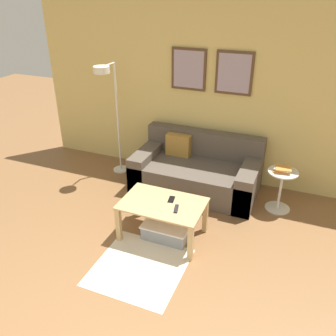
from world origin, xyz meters
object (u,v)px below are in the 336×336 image
Objects in this scene: couch at (197,171)px; cell_phone at (171,199)px; coffee_table at (163,209)px; storage_bin at (167,229)px; remote_control at (176,209)px; floor_lamp at (109,100)px; side_table at (281,187)px; book_stack at (282,169)px.

couch reaches higher than cell_phone.
cell_phone is at bearing 55.61° from coffee_table.
storage_bin is 0.41m from remote_control.
floor_lamp reaches higher than coffee_table.
side_table is at bearing 0.50° from floor_lamp.
book_stack is 1.61× the size of cell_phone.
couch is 1.22m from storage_bin.
floor_lamp is at bearing 139.75° from coffee_table.
cell_phone reaches higher than storage_bin.
floor_lamp is at bearing 133.96° from cell_phone.
storage_bin is 3.94× the size of cell_phone.
floor_lamp reaches higher than side_table.
storage_bin is at bearing -109.89° from cell_phone.
remote_control reaches higher than storage_bin.
storage_bin is (0.03, -1.20, -0.18)m from couch.
coffee_table is 6.80× the size of cell_phone.
floor_lamp is (-1.33, 1.07, 1.13)m from storage_bin.
book_stack is at bearing -5.85° from couch.
coffee_table is 1.63m from side_table.
couch is 3.10× the size of side_table.
floor_lamp reaches higher than storage_bin.
coffee_table is at bearing -137.35° from side_table.
side_table is at bearing 31.70° from cell_phone.
remote_control is (-0.99, -1.16, -0.12)m from book_stack.
cell_phone is (0.05, -1.11, 0.19)m from couch.
book_stack reaches higher than side_table.
cell_phone is at bearing -36.12° from floor_lamp.
side_table is (2.48, 0.02, -0.89)m from floor_lamp.
coffee_table is 0.29m from storage_bin.
coffee_table is 1.63m from book_stack.
cell_phone is (-1.12, -1.00, -0.13)m from book_stack.
floor_lamp is 3.03× the size of side_table.
side_table reaches higher than cell_phone.
coffee_table is at bearing -40.25° from floor_lamp.
book_stack is (2.47, 0.01, -0.63)m from floor_lamp.
book_stack reaches higher than storage_bin.
couch is 3.17× the size of storage_bin.
remote_control is at bearing -18.90° from coffee_table.
floor_lamp reaches higher than remote_control.
floor_lamp is 2.55m from book_stack.
cell_phone reaches higher than coffee_table.
book_stack is at bearing -145.67° from side_table.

